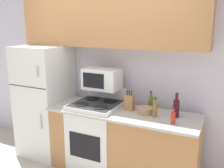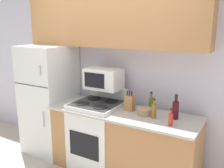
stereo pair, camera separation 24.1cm
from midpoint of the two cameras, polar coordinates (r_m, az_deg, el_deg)
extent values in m
cube|color=silver|center=(3.65, -1.52, 2.29)|extent=(8.00, 0.05, 2.55)
cube|color=#B27A47|center=(3.42, 0.49, -13.48)|extent=(1.95, 0.64, 0.86)
cube|color=#BCB7AD|center=(3.23, 0.36, -6.56)|extent=(1.95, 0.68, 0.03)
cube|color=white|center=(4.00, -16.67, -3.73)|extent=(0.69, 0.71, 1.68)
cube|color=#383838|center=(3.68, -20.62, -0.60)|extent=(0.67, 0.01, 0.01)
cylinder|color=#B7B7BC|center=(3.47, -18.64, 2.71)|extent=(0.02, 0.02, 0.14)
cylinder|color=#B7B7BC|center=(3.66, -17.82, -8.21)|extent=(0.02, 0.02, 0.22)
cube|color=#B27A47|center=(3.43, -3.02, 14.19)|extent=(2.64, 0.31, 0.69)
cube|color=white|center=(3.56, -5.48, -11.66)|extent=(0.63, 0.64, 0.95)
cube|color=black|center=(3.33, -8.43, -14.00)|extent=(0.46, 0.01, 0.34)
cube|color=#2D2D2D|center=(3.39, -5.65, -4.48)|extent=(0.61, 0.61, 0.01)
cube|color=white|center=(3.62, -3.17, -1.87)|extent=(0.61, 0.06, 0.16)
cylinder|color=black|center=(3.35, -8.99, -4.62)|extent=(0.19, 0.19, 0.01)
cylinder|color=black|center=(3.20, -4.79, -5.35)|extent=(0.19, 0.19, 0.01)
cylinder|color=black|center=(3.57, -6.43, -3.39)|extent=(0.19, 0.19, 0.01)
cylinder|color=black|center=(3.44, -2.40, -4.01)|extent=(0.19, 0.19, 0.01)
cube|color=white|center=(3.44, -4.27, 1.19)|extent=(0.49, 0.31, 0.28)
cube|color=black|center=(3.33, -6.38, 0.74)|extent=(0.31, 0.01, 0.20)
cube|color=#B27A47|center=(3.26, 1.92, -4.25)|extent=(0.11, 0.11, 0.20)
cylinder|color=black|center=(3.22, 1.35, -2.01)|extent=(0.01, 0.01, 0.06)
cylinder|color=black|center=(3.21, 1.87, -2.08)|extent=(0.01, 0.01, 0.06)
cylinder|color=black|center=(3.20, 2.39, -2.15)|extent=(0.01, 0.01, 0.06)
cylinder|color=tan|center=(3.14, 5.37, -6.13)|extent=(0.18, 0.18, 0.08)
torus|color=tan|center=(3.13, 5.39, -5.45)|extent=(0.20, 0.20, 0.01)
cylinder|color=#470F19|center=(3.07, 12.28, -5.58)|extent=(0.08, 0.08, 0.21)
cylinder|color=#470F19|center=(3.03, 12.41, -3.11)|extent=(0.03, 0.03, 0.07)
cylinder|color=black|center=(3.02, 12.45, -2.29)|extent=(0.04, 0.04, 0.02)
cylinder|color=#5B6619|center=(3.26, 6.73, -4.51)|extent=(0.06, 0.06, 0.18)
cylinder|color=#5B6619|center=(3.22, 6.79, -2.48)|extent=(0.03, 0.03, 0.06)
cylinder|color=black|center=(3.21, 6.81, -1.81)|extent=(0.03, 0.03, 0.02)
cylinder|color=olive|center=(3.04, 7.57, -5.96)|extent=(0.06, 0.06, 0.17)
cylinder|color=olive|center=(3.01, 7.64, -3.98)|extent=(0.03, 0.03, 0.05)
cylinder|color=black|center=(3.00, 7.66, -3.32)|extent=(0.03, 0.03, 0.02)
cylinder|color=red|center=(2.87, 11.45, -7.63)|extent=(0.05, 0.05, 0.14)
cylinder|color=red|center=(2.84, 11.54, -5.90)|extent=(0.02, 0.02, 0.04)
cylinder|color=black|center=(2.83, 11.56, -5.32)|extent=(0.02, 0.03, 0.02)
camera|label=1|loc=(0.12, -92.17, -0.51)|focal=40.00mm
camera|label=2|loc=(0.12, 87.83, 0.51)|focal=40.00mm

